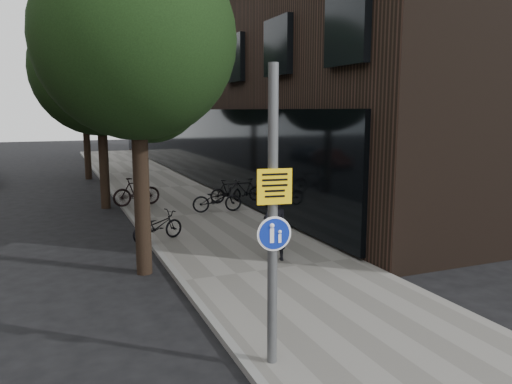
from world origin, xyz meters
TOP-DOWN VIEW (x-y plane):
  - ground at (0.00, 0.00)m, footprint 120.00×120.00m
  - sidewalk at (0.25, 10.00)m, footprint 4.50×60.00m
  - curb_edge at (-2.00, 10.00)m, footprint 0.15×60.00m
  - building_right_dark_brick at (8.50, 22.00)m, footprint 12.00×40.00m
  - street_tree_near at (-2.53, 4.64)m, footprint 4.40×4.40m
  - street_tree_mid at (-2.53, 13.14)m, footprint 5.00×5.00m
  - street_tree_far at (-2.53, 22.14)m, footprint 5.00×5.00m
  - signpost at (-1.64, -0.62)m, footprint 0.49×0.14m
  - pedestrian at (0.48, 3.90)m, footprint 0.64×0.47m
  - parked_bike_facade_near at (1.00, 10.11)m, footprint 1.85×0.83m
  - parked_bike_facade_far at (2.00, 11.65)m, footprint 1.56×0.45m
  - parked_bike_curb_near at (-1.80, 6.89)m, footprint 1.68×1.09m
  - parked_bike_curb_far at (-1.49, 12.45)m, footprint 1.86×0.71m

SIDE VIEW (x-z plane):
  - ground at x=0.00m, z-range 0.00..0.00m
  - sidewalk at x=0.25m, z-range 0.00..0.12m
  - curb_edge at x=-2.00m, z-range 0.00..0.13m
  - parked_bike_curb_near at x=-1.80m, z-range 0.12..0.96m
  - parked_bike_facade_far at x=2.00m, z-range 0.12..1.05m
  - parked_bike_facade_near at x=1.00m, z-range 0.12..1.06m
  - parked_bike_curb_far at x=-1.49m, z-range 0.12..1.21m
  - pedestrian at x=0.48m, z-range 0.12..1.74m
  - signpost at x=-1.64m, z-range 0.14..4.42m
  - street_tree_near at x=-2.53m, z-range 1.36..8.86m
  - street_tree_mid at x=-2.53m, z-range 1.21..9.01m
  - street_tree_far at x=-2.53m, z-range 1.21..9.01m
  - building_right_dark_brick at x=8.50m, z-range 0.00..18.00m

